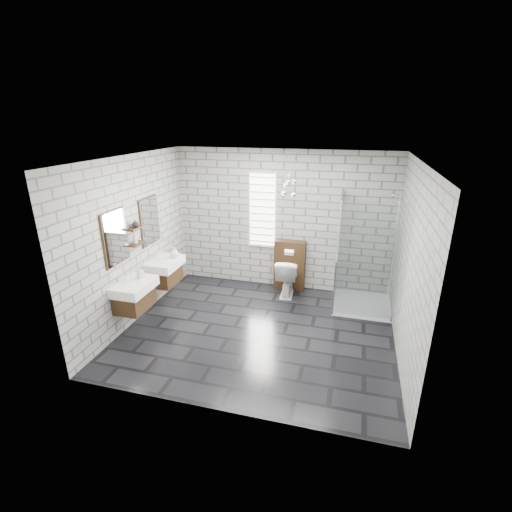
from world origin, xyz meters
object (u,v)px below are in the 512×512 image
at_px(toilet, 287,276).
at_px(cistern_panel, 290,265).
at_px(vanity_left, 132,287).
at_px(shower_enclosure, 358,283).
at_px(vanity_right, 163,264).

bearing_deg(toilet, cistern_panel, -93.66).
distance_m(vanity_left, shower_enclosure, 3.80).
relative_size(vanity_left, vanity_right, 1.00).
height_order(vanity_left, shower_enclosure, shower_enclosure).
height_order(vanity_left, toilet, vanity_left).
distance_m(vanity_left, toilet, 2.88).
relative_size(vanity_left, shower_enclosure, 0.77).
bearing_deg(vanity_left, toilet, 42.71).
xyz_separation_m(cistern_panel, shower_enclosure, (1.31, -0.52, 0.00)).
xyz_separation_m(vanity_right, cistern_panel, (2.09, 1.19, -0.26)).
distance_m(vanity_right, toilet, 2.33).
relative_size(vanity_left, toilet, 2.17).
relative_size(vanity_right, shower_enclosure, 0.77).
height_order(vanity_right, toilet, vanity_right).
bearing_deg(vanity_left, vanity_right, 90.00).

